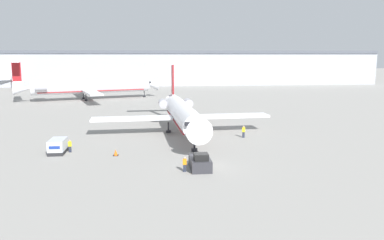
{
  "coord_description": "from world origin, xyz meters",
  "views": [
    {
      "loc": [
        -5.64,
        -39.24,
        12.34
      ],
      "look_at": [
        0.0,
        12.32,
        3.34
      ],
      "focal_mm": 35.0,
      "sensor_mm": 36.0,
      "label": 1
    }
  ],
  "objects_px": {
    "luggage_cart": "(58,146)",
    "airplane_parked_far_right": "(89,86)",
    "worker_near_tug": "(185,164)",
    "pushback_tug": "(200,162)",
    "worker_on_apron": "(70,146)",
    "airplane_main": "(182,113)",
    "worker_by_wing": "(244,131)",
    "traffic_cone_left": "(116,153)",
    "airplane_parked_far_left": "(15,77)"
  },
  "relations": [
    {
      "from": "luggage_cart",
      "to": "airplane_parked_far_left",
      "type": "relative_size",
      "value": 0.09
    },
    {
      "from": "worker_by_wing",
      "to": "worker_on_apron",
      "type": "height_order",
      "value": "worker_by_wing"
    },
    {
      "from": "worker_near_tug",
      "to": "airplane_parked_far_right",
      "type": "xyz_separation_m",
      "value": [
        -20.73,
        68.71,
        2.88
      ]
    },
    {
      "from": "worker_by_wing",
      "to": "airplane_parked_far_right",
      "type": "distance_m",
      "value": 61.43
    },
    {
      "from": "pushback_tug",
      "to": "traffic_cone_left",
      "type": "relative_size",
      "value": 4.98
    },
    {
      "from": "traffic_cone_left",
      "to": "airplane_parked_far_left",
      "type": "height_order",
      "value": "airplane_parked_far_left"
    },
    {
      "from": "worker_on_apron",
      "to": "airplane_parked_far_right",
      "type": "distance_m",
      "value": 59.43
    },
    {
      "from": "worker_on_apron",
      "to": "airplane_main",
      "type": "bearing_deg",
      "value": 33.19
    },
    {
      "from": "airplane_parked_far_left",
      "to": "pushback_tug",
      "type": "bearing_deg",
      "value": -62.97
    },
    {
      "from": "airplane_main",
      "to": "pushback_tug",
      "type": "xyz_separation_m",
      "value": [
        0.36,
        -18.98,
        -2.62
      ]
    },
    {
      "from": "worker_by_wing",
      "to": "airplane_parked_far_left",
      "type": "height_order",
      "value": "airplane_parked_far_left"
    },
    {
      "from": "worker_near_tug",
      "to": "worker_by_wing",
      "type": "height_order",
      "value": "worker_by_wing"
    },
    {
      "from": "worker_on_apron",
      "to": "airplane_parked_far_left",
      "type": "height_order",
      "value": "airplane_parked_far_left"
    },
    {
      "from": "worker_near_tug",
      "to": "traffic_cone_left",
      "type": "xyz_separation_m",
      "value": [
        -7.97,
        7.46,
        -0.47
      ]
    },
    {
      "from": "worker_by_wing",
      "to": "worker_on_apron",
      "type": "bearing_deg",
      "value": -165.99
    },
    {
      "from": "pushback_tug",
      "to": "traffic_cone_left",
      "type": "distance_m",
      "value": 11.8
    },
    {
      "from": "luggage_cart",
      "to": "airplane_parked_far_left",
      "type": "height_order",
      "value": "airplane_parked_far_left"
    },
    {
      "from": "airplane_parked_far_right",
      "to": "worker_by_wing",
      "type": "bearing_deg",
      "value": -59.54
    },
    {
      "from": "pushback_tug",
      "to": "airplane_parked_far_left",
      "type": "xyz_separation_m",
      "value": [
        -57.45,
        112.63,
        3.17
      ]
    },
    {
      "from": "worker_by_wing",
      "to": "traffic_cone_left",
      "type": "relative_size",
      "value": 2.31
    },
    {
      "from": "airplane_main",
      "to": "pushback_tug",
      "type": "relative_size",
      "value": 7.54
    },
    {
      "from": "pushback_tug",
      "to": "airplane_parked_far_right",
      "type": "height_order",
      "value": "airplane_parked_far_right"
    },
    {
      "from": "worker_by_wing",
      "to": "airplane_parked_far_right",
      "type": "relative_size",
      "value": 0.05
    },
    {
      "from": "worker_near_tug",
      "to": "airplane_parked_far_right",
      "type": "bearing_deg",
      "value": 106.79
    },
    {
      "from": "worker_near_tug",
      "to": "pushback_tug",
      "type": "bearing_deg",
      "value": 24.53
    },
    {
      "from": "worker_on_apron",
      "to": "pushback_tug",
      "type": "bearing_deg",
      "value": -29.59
    },
    {
      "from": "luggage_cart",
      "to": "airplane_parked_far_left",
      "type": "bearing_deg",
      "value": 111.19
    },
    {
      "from": "luggage_cart",
      "to": "worker_on_apron",
      "type": "bearing_deg",
      "value": 9.4
    },
    {
      "from": "pushback_tug",
      "to": "worker_near_tug",
      "type": "distance_m",
      "value": 1.96
    },
    {
      "from": "traffic_cone_left",
      "to": "airplane_parked_far_left",
      "type": "xyz_separation_m",
      "value": [
        -47.71,
        105.97,
        3.53
      ]
    },
    {
      "from": "traffic_cone_left",
      "to": "airplane_parked_far_right",
      "type": "height_order",
      "value": "airplane_parked_far_right"
    },
    {
      "from": "luggage_cart",
      "to": "airplane_parked_far_right",
      "type": "distance_m",
      "value": 59.51
    },
    {
      "from": "luggage_cart",
      "to": "traffic_cone_left",
      "type": "distance_m",
      "value": 7.72
    },
    {
      "from": "worker_near_tug",
      "to": "worker_by_wing",
      "type": "xyz_separation_m",
      "value": [
        10.38,
        15.81,
        0.12
      ]
    },
    {
      "from": "pushback_tug",
      "to": "traffic_cone_left",
      "type": "xyz_separation_m",
      "value": [
        -9.74,
        6.65,
        -0.36
      ]
    },
    {
      "from": "worker_by_wing",
      "to": "traffic_cone_left",
      "type": "height_order",
      "value": "worker_by_wing"
    },
    {
      "from": "worker_on_apron",
      "to": "worker_by_wing",
      "type": "bearing_deg",
      "value": 14.01
    },
    {
      "from": "luggage_cart",
      "to": "traffic_cone_left",
      "type": "xyz_separation_m",
      "value": [
        7.43,
        -2.04,
        -0.53
      ]
    },
    {
      "from": "airplane_main",
      "to": "worker_by_wing",
      "type": "bearing_deg",
      "value": -23.92
    },
    {
      "from": "worker_on_apron",
      "to": "airplane_parked_far_left",
      "type": "distance_m",
      "value": 111.82
    },
    {
      "from": "worker_near_tug",
      "to": "traffic_cone_left",
      "type": "bearing_deg",
      "value": 136.87
    },
    {
      "from": "airplane_parked_far_left",
      "to": "airplane_parked_far_right",
      "type": "bearing_deg",
      "value": -52.0
    },
    {
      "from": "pushback_tug",
      "to": "worker_on_apron",
      "type": "bearing_deg",
      "value": 150.41
    },
    {
      "from": "airplane_parked_far_left",
      "to": "luggage_cart",
      "type": "bearing_deg",
      "value": -68.81
    },
    {
      "from": "airplane_parked_far_right",
      "to": "worker_on_apron",
      "type": "bearing_deg",
      "value": -83.44
    },
    {
      "from": "luggage_cart",
      "to": "airplane_parked_far_left",
      "type": "distance_m",
      "value": 111.51
    },
    {
      "from": "worker_near_tug",
      "to": "worker_on_apron",
      "type": "xyz_separation_m",
      "value": [
        -13.95,
        9.74,
        0.0
      ]
    },
    {
      "from": "worker_by_wing",
      "to": "airplane_parked_far_left",
      "type": "distance_m",
      "value": 117.91
    },
    {
      "from": "luggage_cart",
      "to": "worker_on_apron",
      "type": "height_order",
      "value": "luggage_cart"
    },
    {
      "from": "luggage_cart",
      "to": "worker_on_apron",
      "type": "xyz_separation_m",
      "value": [
        1.44,
        0.24,
        -0.06
      ]
    }
  ]
}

